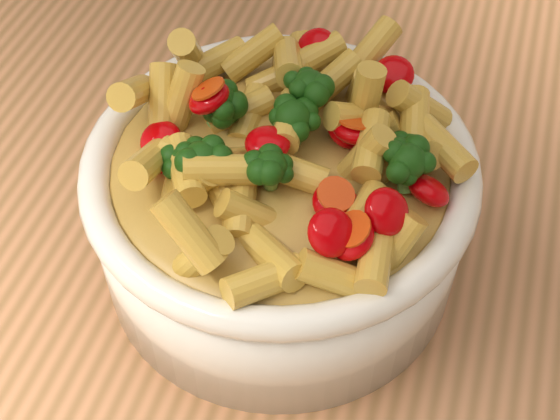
% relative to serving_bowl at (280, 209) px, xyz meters
% --- Properties ---
extents(serving_bowl, '(0.22, 0.22, 0.10)m').
position_rel_serving_bowl_xyz_m(serving_bowl, '(0.00, 0.00, 0.00)').
color(serving_bowl, white).
rests_on(serving_bowl, table).
extents(pasta_salad, '(0.17, 0.17, 0.04)m').
position_rel_serving_bowl_xyz_m(pasta_salad, '(0.00, 0.00, 0.06)').
color(pasta_salad, '#E5BB48').
rests_on(pasta_salad, serving_bowl).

